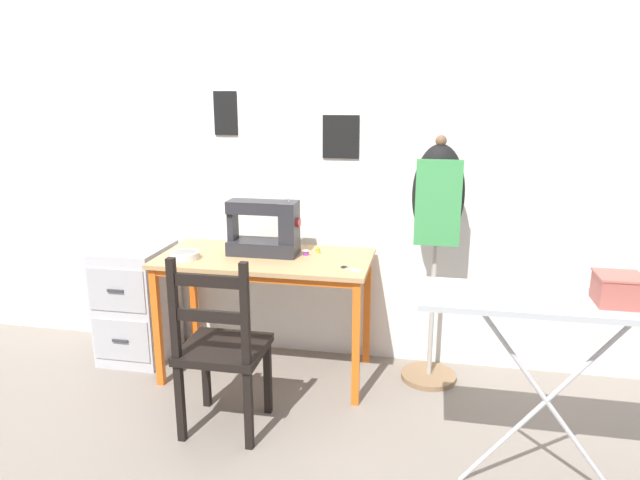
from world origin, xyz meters
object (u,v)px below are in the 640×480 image
(thread_spool_near_machine, at_px, (306,253))
(storage_box, at_px, (618,289))
(filing_cabinet, at_px, (138,302))
(thread_spool_mid_table, at_px, (318,250))
(dress_form, at_px, (437,214))
(fabric_bowl, at_px, (185,255))
(scissors, at_px, (348,268))
(ironing_board, at_px, (557,310))
(wooden_chair, at_px, (222,350))
(sewing_machine, at_px, (267,230))

(thread_spool_near_machine, height_order, storage_box, storage_box)
(filing_cabinet, relative_size, storage_box, 4.34)
(thread_spool_mid_table, xyz_separation_m, filing_cabinet, (-1.14, -0.05, -0.39))
(dress_form, bearing_deg, fabric_bowl, -170.20)
(thread_spool_mid_table, bearing_deg, dress_form, -1.03)
(scissors, height_order, ironing_board, ironing_board)
(thread_spool_mid_table, bearing_deg, filing_cabinet, -177.72)
(wooden_chair, height_order, filing_cabinet, wooden_chair)
(fabric_bowl, distance_m, thread_spool_mid_table, 0.75)
(dress_form, relative_size, storage_box, 8.57)
(thread_spool_mid_table, bearing_deg, scissors, -49.93)
(thread_spool_near_machine, distance_m, thread_spool_mid_table, 0.08)
(dress_form, bearing_deg, storage_box, -53.79)
(fabric_bowl, bearing_deg, storage_box, -18.17)
(thread_spool_mid_table, height_order, filing_cabinet, thread_spool_mid_table)
(sewing_machine, xyz_separation_m, storage_box, (1.61, -0.85, 0.05))
(thread_spool_near_machine, bearing_deg, dress_form, 3.81)
(dress_form, height_order, ironing_board, dress_form)
(sewing_machine, relative_size, scissors, 3.39)
(dress_form, distance_m, ironing_board, 1.02)
(thread_spool_near_machine, distance_m, filing_cabinet, 1.15)
(sewing_machine, bearing_deg, thread_spool_near_machine, 3.38)
(thread_spool_near_machine, relative_size, ironing_board, 0.04)
(fabric_bowl, bearing_deg, filing_cabinet, 154.65)
(fabric_bowl, relative_size, wooden_chair, 0.18)
(thread_spool_mid_table, bearing_deg, ironing_board, -38.57)
(scissors, xyz_separation_m, storage_box, (1.12, -0.66, 0.19))
(sewing_machine, xyz_separation_m, thread_spool_mid_table, (0.28, 0.07, -0.13))
(fabric_bowl, xyz_separation_m, thread_spool_near_machine, (0.65, 0.19, -0.01))
(thread_spool_near_machine, bearing_deg, storage_box, -31.77)
(scissors, bearing_deg, filing_cabinet, 171.20)
(ironing_board, xyz_separation_m, storage_box, (0.20, -0.02, 0.11))
(fabric_bowl, xyz_separation_m, ironing_board, (1.84, -0.65, 0.06))
(sewing_machine, height_order, thread_spool_near_machine, sewing_machine)
(thread_spool_near_machine, height_order, wooden_chair, wooden_chair)
(sewing_machine, xyz_separation_m, thread_spool_near_machine, (0.22, 0.01, -0.13))
(dress_form, bearing_deg, thread_spool_near_machine, -176.19)
(wooden_chair, bearing_deg, scissors, 41.02)
(fabric_bowl, xyz_separation_m, dress_form, (1.38, 0.24, 0.24))
(filing_cabinet, bearing_deg, thread_spool_near_machine, -0.77)
(storage_box, bearing_deg, scissors, 149.26)
(thread_spool_mid_table, xyz_separation_m, dress_form, (0.67, -0.01, 0.25))
(scissors, height_order, thread_spool_mid_table, thread_spool_mid_table)
(thread_spool_near_machine, xyz_separation_m, filing_cabinet, (-1.08, 0.01, -0.38))
(fabric_bowl, bearing_deg, wooden_chair, -51.33)
(sewing_machine, xyz_separation_m, fabric_bowl, (-0.43, -0.18, -0.12))
(sewing_machine, distance_m, thread_spool_mid_table, 0.31)
(sewing_machine, bearing_deg, thread_spool_mid_table, 14.78)
(filing_cabinet, bearing_deg, scissors, -8.80)
(thread_spool_mid_table, relative_size, dress_form, 0.02)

